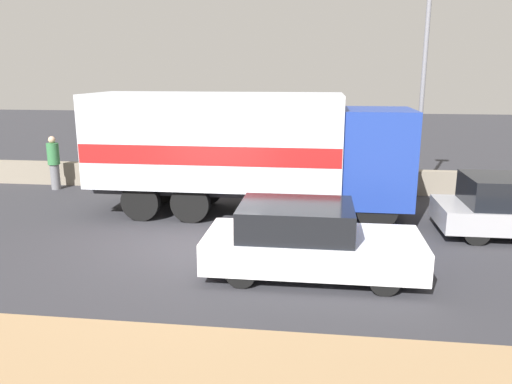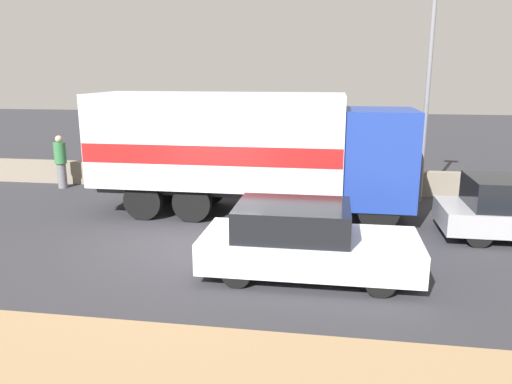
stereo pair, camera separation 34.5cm
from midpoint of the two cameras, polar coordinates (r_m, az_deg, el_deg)
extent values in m
plane|color=#2D2D33|center=(11.96, -5.34, -6.09)|extent=(80.00, 80.00, 0.00)
cube|color=gray|center=(17.40, -0.63, 1.63)|extent=(60.00, 0.35, 0.82)
cylinder|color=slate|center=(16.18, 19.59, 10.59)|extent=(0.14, 0.14, 6.77)
cube|color=navy|center=(13.98, 14.50, 3.89)|extent=(1.87, 2.28, 2.57)
cube|color=black|center=(14.02, 18.37, 5.78)|extent=(0.06, 1.93, 1.13)
cube|color=#2D2D33|center=(14.43, -3.58, 0.55)|extent=(7.02, 1.35, 0.25)
cube|color=silver|center=(14.19, -3.67, 6.05)|extent=(7.02, 2.45, 2.54)
cube|color=red|center=(14.22, -3.65, 4.95)|extent=(6.98, 2.47, 0.51)
cylinder|color=black|center=(15.16, 13.89, -0.09)|extent=(1.07, 0.28, 1.07)
cylinder|color=black|center=(13.29, 14.56, -2.04)|extent=(1.07, 0.28, 1.07)
cylinder|color=black|center=(15.91, -9.62, 0.76)|extent=(1.07, 0.28, 1.07)
cylinder|color=black|center=(14.14, -12.08, -0.97)|extent=(1.07, 0.28, 1.07)
cylinder|color=black|center=(15.52, -4.70, 0.58)|extent=(1.07, 0.28, 1.07)
cylinder|color=black|center=(13.70, -6.59, -1.22)|extent=(1.07, 0.28, 1.07)
cube|color=silver|center=(10.15, 7.10, -6.61)|extent=(4.31, 1.85, 0.63)
cube|color=black|center=(9.97, 5.22, -3.16)|extent=(2.24, 1.71, 0.62)
cylinder|color=black|center=(11.04, 14.21, -6.59)|extent=(0.57, 0.20, 0.57)
cylinder|color=black|center=(9.55, 15.05, -9.90)|extent=(0.57, 0.20, 0.57)
cylinder|color=black|center=(11.10, 0.27, -6.05)|extent=(0.57, 0.20, 0.57)
cylinder|color=black|center=(9.62, -1.20, -9.24)|extent=(0.57, 0.20, 0.57)
cube|color=black|center=(13.71, 27.87, -0.07)|extent=(2.03, 1.75, 0.72)
cylinder|color=black|center=(14.42, 23.10, -2.43)|extent=(0.61, 0.20, 0.61)
cylinder|color=black|center=(12.89, 24.82, -4.44)|extent=(0.61, 0.20, 0.61)
cylinder|color=slate|center=(18.84, -20.80, 1.77)|extent=(0.31, 0.31, 0.88)
cylinder|color=#33723F|center=(18.70, -21.01, 4.20)|extent=(0.41, 0.41, 0.74)
sphere|color=tan|center=(18.63, -21.13, 5.68)|extent=(0.24, 0.24, 0.24)
camera|label=1|loc=(0.17, -89.18, 0.20)|focal=35.00mm
camera|label=2|loc=(0.17, 90.82, -0.20)|focal=35.00mm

